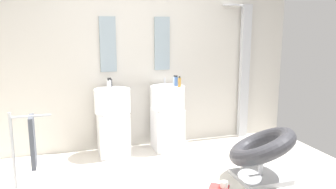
% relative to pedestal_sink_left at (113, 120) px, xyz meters
% --- Properties ---
extents(rear_partition, '(4.80, 0.10, 2.60)m').
position_rel_pedestal_sink_left_xyz_m(rear_partition, '(0.38, 0.33, 0.81)').
color(rear_partition, beige).
rests_on(rear_partition, ground_plane).
extents(pedestal_sink_left, '(0.48, 0.48, 1.01)m').
position_rel_pedestal_sink_left_xyz_m(pedestal_sink_left, '(0.00, 0.00, 0.00)').
color(pedestal_sink_left, white).
rests_on(pedestal_sink_left, ground_plane).
extents(pedestal_sink_right, '(0.48, 0.48, 1.01)m').
position_rel_pedestal_sink_left_xyz_m(pedestal_sink_right, '(0.77, 0.00, 0.00)').
color(pedestal_sink_right, white).
rests_on(pedestal_sink_right, ground_plane).
extents(vanity_mirror_left, '(0.22, 0.03, 0.75)m').
position_rel_pedestal_sink_left_xyz_m(vanity_mirror_left, '(0.00, 0.26, 0.99)').
color(vanity_mirror_left, '#8C9EA8').
extents(vanity_mirror_right, '(0.22, 0.03, 0.75)m').
position_rel_pedestal_sink_left_xyz_m(vanity_mirror_right, '(0.77, 0.26, 0.99)').
color(vanity_mirror_right, '#8C9EA8').
extents(shower_column, '(0.49, 0.24, 2.05)m').
position_rel_pedestal_sink_left_xyz_m(shower_column, '(2.07, 0.21, 0.59)').
color(shower_column, '#B7BABF').
rests_on(shower_column, ground_plane).
extents(lounge_chair, '(1.09, 1.09, 0.65)m').
position_rel_pedestal_sink_left_xyz_m(lounge_chair, '(1.48, -1.30, -0.14)').
color(lounge_chair, '#B7BABF').
rests_on(lounge_chair, ground_plane).
extents(towel_rack, '(0.37, 0.22, 0.95)m').
position_rel_pedestal_sink_left_xyz_m(towel_rack, '(-0.96, -1.14, 0.14)').
color(towel_rack, '#B7BABF').
rests_on(towel_rack, ground_plane).
extents(magazine_red, '(0.29, 0.29, 0.02)m').
position_rel_pedestal_sink_left_xyz_m(magazine_red, '(0.90, -1.40, -0.47)').
color(magazine_red, '#B73838').
rests_on(magazine_red, area_rug).
extents(coffee_mug, '(0.08, 0.08, 0.09)m').
position_rel_pedestal_sink_left_xyz_m(coffee_mug, '(0.96, -1.41, -0.44)').
color(coffee_mug, white).
rests_on(coffee_mug, area_rug).
extents(soap_bottle_white, '(0.05, 0.05, 0.16)m').
position_rel_pedestal_sink_left_xyz_m(soap_bottle_white, '(-0.06, -0.13, 0.49)').
color(soap_bottle_white, white).
rests_on(soap_bottle_white, pedestal_sink_left).
extents(soap_bottle_clear, '(0.05, 0.05, 0.14)m').
position_rel_pedestal_sink_left_xyz_m(soap_bottle_clear, '(0.89, 0.06, 0.48)').
color(soap_bottle_clear, silver).
rests_on(soap_bottle_clear, pedestal_sink_right).
extents(soap_bottle_grey, '(0.05, 0.05, 0.13)m').
position_rel_pedestal_sink_left_xyz_m(soap_bottle_grey, '(-0.03, 0.15, 0.47)').
color(soap_bottle_grey, '#99999E').
rests_on(soap_bottle_grey, pedestal_sink_left).
extents(soap_bottle_blue, '(0.06, 0.06, 0.15)m').
position_rel_pedestal_sink_left_xyz_m(soap_bottle_blue, '(0.89, -0.02, 0.48)').
color(soap_bottle_blue, '#4C72B7').
rests_on(soap_bottle_blue, pedestal_sink_right).
extents(soap_bottle_black, '(0.06, 0.06, 0.13)m').
position_rel_pedestal_sink_left_xyz_m(soap_bottle_black, '(0.00, 0.17, 0.47)').
color(soap_bottle_black, black).
rests_on(soap_bottle_black, pedestal_sink_left).
extents(soap_bottle_amber, '(0.04, 0.04, 0.15)m').
position_rel_pedestal_sink_left_xyz_m(soap_bottle_amber, '(0.90, -0.12, 0.48)').
color(soap_bottle_amber, '#C68C38').
rests_on(soap_bottle_amber, pedestal_sink_right).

